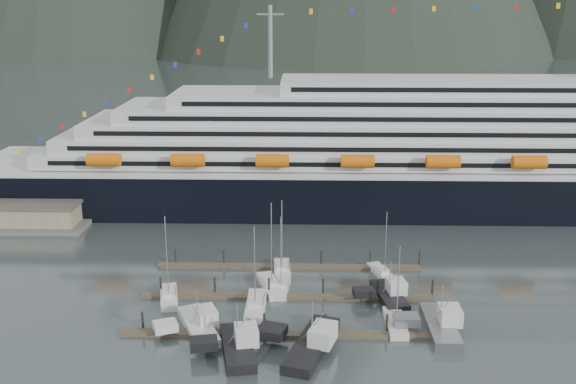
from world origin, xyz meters
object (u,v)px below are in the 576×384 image
sailboat_h (395,323)px  trawler_a (197,325)px  sailboat_c (256,306)px  sailboat_f (282,271)px  sailboat_b (270,286)px  cruise_ship (443,157)px  trawler_b (237,346)px  trawler_d (439,325)px  trawler_c (311,343)px  sailboat_d (282,286)px  trawler_e (388,295)px  sailboat_a (169,297)px  sailboat_g (382,274)px

sailboat_h → trawler_a: 29.62m
sailboat_c → sailboat_f: size_ratio=1.02×
sailboat_b → cruise_ship: bearing=-54.5°
sailboat_c → trawler_a: 11.14m
sailboat_c → trawler_b: (-1.66, -13.88, 0.54)m
sailboat_f → trawler_d: bearing=-134.6°
cruise_ship → trawler_c: cruise_ship is taller
sailboat_h → trawler_d: size_ratio=1.02×
sailboat_d → cruise_ship: bearing=-33.6°
sailboat_b → sailboat_c: sailboat_b is taller
sailboat_d → trawler_e: sailboat_d is taller
cruise_ship → sailboat_a: size_ratio=13.85×
trawler_e → sailboat_h: bearing=169.9°
sailboat_g → sailboat_h: size_ratio=0.93×
sailboat_c → sailboat_b: bearing=-13.6°
trawler_b → trawler_e: 29.08m
trawler_a → sailboat_g: bearing=-76.8°
cruise_ship → sailboat_c: size_ratio=14.25×
trawler_c → sailboat_a: bearing=73.0°
sailboat_f → trawler_c: sailboat_f is taller
cruise_ship → trawler_e: (-18.40, -52.30, -11.12)m
trawler_e → sailboat_b: bearing=68.2°
sailboat_c → trawler_c: sailboat_c is taller
sailboat_c → trawler_d: (27.67, -6.71, 0.54)m
sailboat_a → trawler_a: (6.31, -10.55, 0.45)m
trawler_a → trawler_e: size_ratio=1.13×
trawler_a → sailboat_d: bearing=-60.1°
sailboat_d → trawler_a: size_ratio=1.03×
trawler_d → trawler_c: bearing=107.3°
sailboat_a → sailboat_c: size_ratio=1.03×
cruise_ship → trawler_e: 56.55m
sailboat_c → trawler_d: size_ratio=1.11×
sailboat_a → trawler_e: sailboat_a is taller
cruise_ship → trawler_a: 80.51m
sailboat_d → sailboat_f: 6.63m
sailboat_f → sailboat_g: sailboat_f is taller
trawler_e → sailboat_c: bearing=90.3°
trawler_d → sailboat_g: bearing=16.2°
sailboat_f → trawler_b: size_ratio=1.13×
sailboat_a → sailboat_b: bearing=-85.4°
sailboat_a → sailboat_g: bearing=-85.5°
sailboat_b → trawler_c: size_ratio=0.99×
trawler_c → trawler_e: bearing=-20.5°
sailboat_b → trawler_b: bearing=154.4°
trawler_a → trawler_b: 9.03m
cruise_ship → sailboat_f: (-36.18, -41.44, -11.60)m
sailboat_f → trawler_d: sailboat_f is taller
sailboat_b → sailboat_h: size_ratio=1.18×
sailboat_g → sailboat_h: 19.27m
sailboat_d → trawler_b: size_ratio=1.06×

